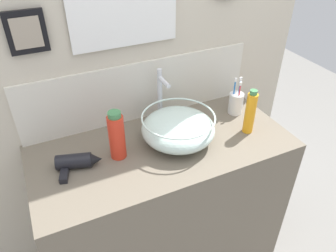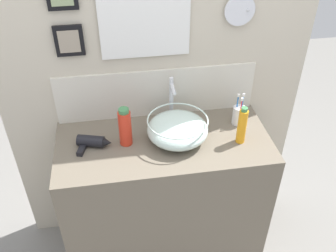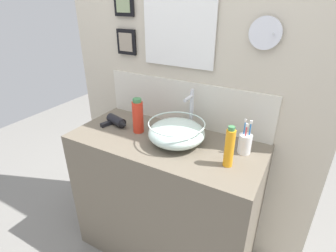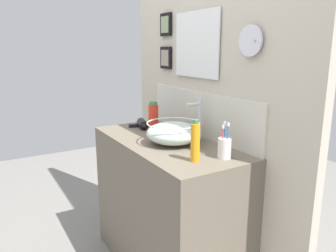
# 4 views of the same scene
# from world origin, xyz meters

# --- Properties ---
(vanity_counter) EXTENTS (1.16, 0.53, 0.90)m
(vanity_counter) POSITION_xyz_m (0.00, 0.00, 0.45)
(vanity_counter) COLOR #6B6051
(vanity_counter) RESTS_ON ground
(back_panel) EXTENTS (1.74, 0.10, 2.36)m
(back_panel) POSITION_xyz_m (-0.00, 0.29, 1.18)
(back_panel) COLOR beige
(back_panel) RESTS_ON ground
(glass_bowl_sink) EXTENTS (0.33, 0.33, 0.13)m
(glass_bowl_sink) POSITION_xyz_m (0.07, 0.01, 0.97)
(glass_bowl_sink) COLOR silver
(glass_bowl_sink) RESTS_ON vanity_counter
(faucet) EXTENTS (0.02, 0.11, 0.27)m
(faucet) POSITION_xyz_m (0.07, 0.19, 1.06)
(faucet) COLOR silver
(faucet) RESTS_ON vanity_counter
(hair_drier) EXTENTS (0.19, 0.13, 0.06)m
(hair_drier) POSITION_xyz_m (-0.37, 0.02, 0.93)
(hair_drier) COLOR black
(hair_drier) RESTS_ON vanity_counter
(toothbrush_cup) EXTENTS (0.07, 0.07, 0.19)m
(toothbrush_cup) POSITION_xyz_m (0.44, 0.09, 0.96)
(toothbrush_cup) COLOR white
(toothbrush_cup) RESTS_ON vanity_counter
(soap_dispenser) EXTENTS (0.05, 0.05, 0.22)m
(soap_dispenser) POSITION_xyz_m (0.40, -0.07, 1.01)
(soap_dispenser) COLOR orange
(soap_dispenser) RESTS_ON vanity_counter
(shampoo_bottle) EXTENTS (0.07, 0.07, 0.22)m
(shampoo_bottle) POSITION_xyz_m (-0.20, 0.02, 1.01)
(shampoo_bottle) COLOR red
(shampoo_bottle) RESTS_ON vanity_counter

